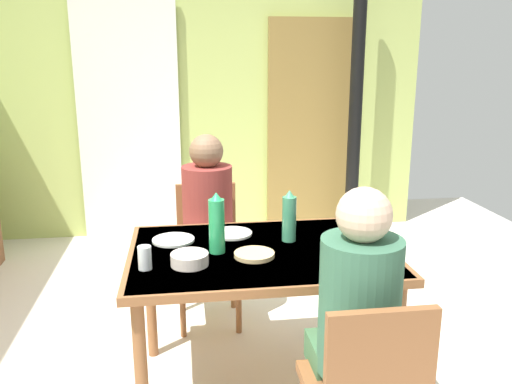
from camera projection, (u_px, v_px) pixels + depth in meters
wall_back at (182, 96)px, 4.85m from camera, size 4.50×0.10×2.60m
door_wooden at (309, 127)px, 5.01m from camera, size 0.80×0.05×2.00m
stove_pipe_column at (356, 97)px, 4.73m from camera, size 0.12×0.12×2.60m
curtain_panel at (129, 121)px, 4.74m from camera, size 0.90×0.03×2.19m
dining_table at (260, 265)px, 2.57m from camera, size 1.26×0.89×0.75m
chair_far_diner at (208, 244)px, 3.35m from camera, size 0.40×0.40×0.87m
person_near_diner at (358, 301)px, 1.94m from camera, size 0.30×0.37×0.77m
person_far_diner at (208, 207)px, 3.15m from camera, size 0.30×0.37×0.77m
water_bottle_green_near at (289, 217)px, 2.65m from camera, size 0.07×0.07×0.26m
water_bottle_green_far at (217, 224)px, 2.48m from camera, size 0.08×0.08×0.30m
serving_bowl_center at (189, 259)px, 2.36m from camera, size 0.17×0.17×0.05m
dinner_plate_near_left at (173, 240)px, 2.67m from camera, size 0.21×0.21×0.01m
dinner_plate_near_right at (232, 233)px, 2.77m from camera, size 0.21×0.21×0.01m
drinking_glass_by_near_diner at (145, 258)px, 2.31m from camera, size 0.06×0.06×0.11m
bread_plate_sliced at (254, 254)px, 2.46m from camera, size 0.19×0.19×0.02m
cutlery_knife_near at (337, 270)px, 2.31m from camera, size 0.13×0.10×0.00m
cutlery_fork_near at (349, 232)px, 2.80m from camera, size 0.14×0.08×0.00m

